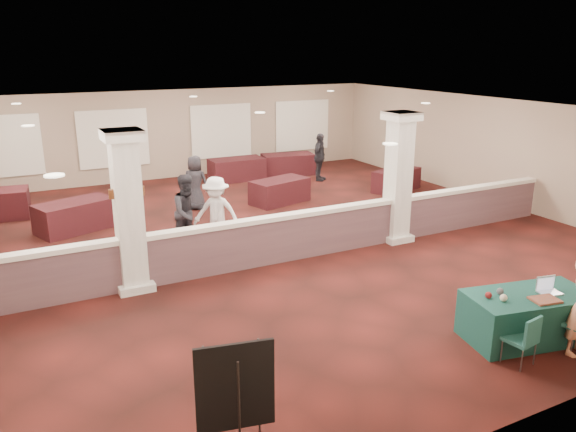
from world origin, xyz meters
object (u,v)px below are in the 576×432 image
easel_board (235,388)px  attendee_c (320,157)px  far_table_back_right (288,164)px  attendee_b (216,213)px  far_table_front_center (280,191)px  far_table_back_center (237,169)px  conf_chair_side (525,337)px  attendee_d (195,183)px  far_table_front_left (75,216)px  near_table (527,316)px  conf_chair_main (575,317)px  attendee_a (188,213)px  far_table_front_right (396,180)px

easel_board → attendee_c: 14.55m
far_table_back_right → attendee_b: size_ratio=1.09×
easel_board → attendee_c: size_ratio=0.90×
easel_board → attendee_b: bearing=83.2°
far_table_front_center → far_table_back_center: size_ratio=0.93×
conf_chair_side → attendee_c: size_ratio=0.48×
far_table_front_center → far_table_back_center: bearing=90.0°
easel_board → attendee_d: 10.92m
far_table_front_left → attendee_c: size_ratio=1.13×
near_table → far_table_back_center: same height
conf_chair_main → far_table_back_center: 13.59m
attendee_d → far_table_front_left: bearing=47.7°
conf_chair_side → attendee_c: (3.52, 12.13, 0.37)m
conf_chair_side → easel_board: 4.67m
attendee_a → far_table_back_center: bearing=45.2°
near_table → conf_chair_side: 0.95m
far_table_front_left → attendee_b: attendee_b is taller
near_table → easel_board: (-5.39, -0.50, 0.58)m
attendee_c → far_table_front_center: bearing=176.4°
far_table_front_left → attendee_a: 3.61m
far_table_front_center → far_table_back_right: (2.09, 3.50, 0.02)m
far_table_front_right → attendee_d: bearing=172.2°
attendee_a → attendee_b: bearing=-31.5°
attendee_a → attendee_b: size_ratio=1.05×
conf_chair_main → attendee_a: attendee_a is taller
far_table_front_center → attendee_a: attendee_a is taller
far_table_front_left → attendee_c: (8.65, 2.05, 0.47)m
far_table_front_right → far_table_back_center: bearing=136.9°
far_table_front_left → far_table_front_center: size_ratio=1.07×
conf_chair_main → conf_chair_side: size_ratio=1.17×
conf_chair_side → far_table_back_center: bearing=77.5°
conf_chair_main → easel_board: (-5.75, 0.09, 0.41)m
far_table_front_right → attendee_c: bearing=122.2°
easel_board → conf_chair_side: bearing=10.8°
conf_chair_side → far_table_front_center: bearing=76.2°
far_table_back_center → attendee_b: bearing=-116.0°
conf_chair_main → far_table_back_right: size_ratio=0.50×
near_table → conf_chair_main: conf_chair_main is taller
attendee_c → far_table_back_center: bearing=109.6°
near_table → far_table_back_center: bearing=101.0°
far_table_front_left → attendee_d: attendee_d is taller
far_table_back_center → attendee_a: attendee_a is taller
easel_board → far_table_front_left: bearing=104.6°
far_table_front_right → far_table_front_center: bearing=174.2°
conf_chair_side → attendee_d: attendee_d is taller
far_table_front_left → easel_board: bearing=-87.2°
far_table_back_center → conf_chair_side: bearing=-93.8°
conf_chair_main → attendee_d: (-2.76, 10.59, 0.24)m
far_table_front_center → far_table_back_center: far_table_back_center is taller
near_table → attendee_a: attendee_a is taller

